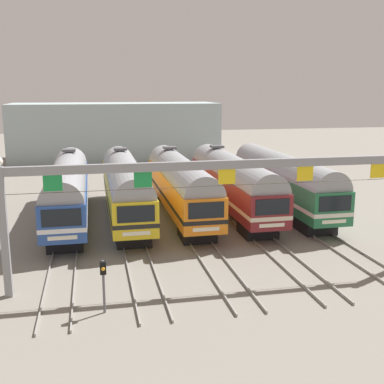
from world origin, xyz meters
name	(u,v)px	position (x,y,z in m)	size (l,w,h in m)	color
ground_plane	(180,216)	(0.00, 0.00, 0.00)	(160.00, 160.00, 0.00)	gray
track_bed	(153,178)	(0.00, 17.00, 0.07)	(18.93, 70.00, 0.15)	gray
commuter_train_blue	(68,188)	(-8.71, 0.00, 2.69)	(2.88, 18.06, 5.05)	#284C9E
commuter_train_yellow	(125,185)	(-4.36, 0.00, 2.69)	(2.88, 18.06, 5.05)	gold
commuter_train_orange	(180,183)	(0.00, 0.00, 2.69)	(2.88, 18.06, 5.05)	orange
commuter_train_maroon	(232,181)	(4.36, 0.00, 2.69)	(2.88, 18.06, 5.05)	maroon
commuter_train_green	(282,179)	(8.71, -0.01, 2.69)	(2.88, 18.06, 4.77)	#236B42
catenary_gantry	(227,183)	(0.00, -13.50, 5.27)	(22.66, 0.44, 6.97)	gray
yard_signal_mast	(103,276)	(-6.53, -16.30, 1.77)	(0.28, 0.35, 2.53)	#59595E
maintenance_building	(116,131)	(-3.24, 34.70, 4.03)	(29.52, 10.00, 8.06)	#9EB2B7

